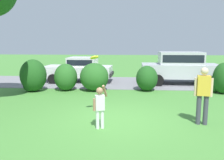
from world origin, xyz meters
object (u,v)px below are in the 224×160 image
parked_sedan (79,69)px  child_thrower (100,104)px  adult_onlooker (203,93)px  frisbee (94,57)px  parked_suv (180,66)px

parked_sedan → child_thrower: 8.24m
adult_onlooker → parked_sedan: bearing=126.0°
frisbee → adult_onlooker: bearing=-9.1°
frisbee → parked_suv: bearing=57.4°
parked_suv → adult_onlooker: 7.10m
child_thrower → frisbee: (-0.31, 1.10, 1.26)m
adult_onlooker → parked_suv: bearing=83.4°
parked_sedan → child_thrower: bearing=-73.7°
child_thrower → adult_onlooker: 3.09m
parked_sedan → adult_onlooker: adult_onlooker is taller
parked_suv → frisbee: size_ratio=15.83×
parked_suv → adult_onlooker: bearing=-96.6°
frisbee → adult_onlooker: frisbee is taller
child_thrower → adult_onlooker: bearing=10.6°
frisbee → adult_onlooker: size_ratio=0.17×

